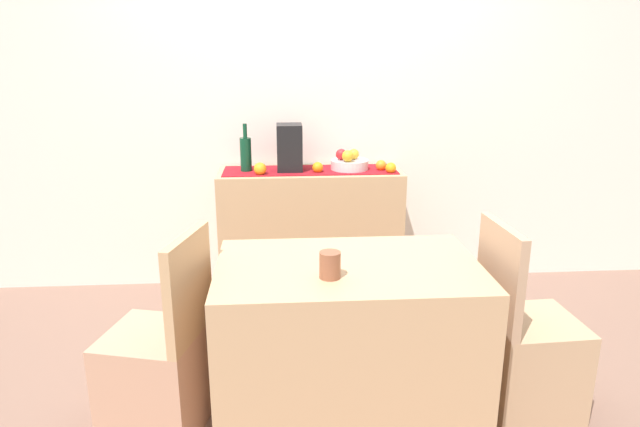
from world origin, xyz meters
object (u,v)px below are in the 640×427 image
Objects in this scene: sideboard_console at (310,233)px; coffee_maker at (290,148)px; fruit_bowl at (350,165)px; dining_table at (347,343)px; chair_by_corner at (526,357)px; coffee_cup at (330,265)px; chair_near_window at (159,371)px; wine_bottle at (246,154)px.

sideboard_console is 0.59m from coffee_maker.
fruit_bowl reaches higher than dining_table.
dining_table is at bearing 179.94° from chair_by_corner.
chair_near_window reaches higher than coffee_cup.
sideboard_console is at bearing 123.65° from chair_by_corner.
coffee_cup is at bearing -10.17° from chair_near_window.
fruit_bowl is 2.25× the size of coffee_cup.
wine_bottle is 1.57m from chair_near_window.
coffee_maker is 1.87m from chair_by_corner.
fruit_bowl is 1.52m from coffee_cup.
sideboard_console is at bearing 61.73° from chair_near_window.
coffee_maker is 0.33× the size of chair_near_window.
coffee_maker is at bearing 180.00° from fruit_bowl.
chair_near_window and chair_by_corner have the same top height.
wine_bottle is 0.34× the size of chair_near_window.
wine_bottle is at bearing 76.56° from chair_near_window.
chair_near_window is at bearing -113.86° from coffee_maker.
coffee_maker is (-0.13, 0.00, 0.58)m from sideboard_console.
fruit_bowl is at bearing 80.13° from coffee_cup.
fruit_bowl is 0.27× the size of chair_by_corner.
fruit_bowl is 0.67m from wine_bottle.
coffee_cup is at bearing -90.18° from sideboard_console.
sideboard_console is at bearing 93.63° from dining_table.
wine_bottle is 2.84× the size of coffee_cup.
fruit_bowl is (0.26, 0.00, 0.46)m from sideboard_console.
chair_near_window is (-0.82, -0.00, -0.10)m from dining_table.
coffee_maker reaches higher than coffee_cup.
chair_near_window is 1.00× the size of chair_by_corner.
chair_by_corner is (1.04, -1.36, -0.74)m from coffee_maker.
chair_near_window is at bearing -103.44° from wine_bottle.
wine_bottle is at bearing 105.09° from coffee_cup.
coffee_cup is (-0.00, -1.50, 0.37)m from sideboard_console.
coffee_maker is (-0.39, 0.00, 0.11)m from fruit_bowl.
dining_table is 1.24× the size of chair_by_corner.
coffee_maker is 0.33× the size of chair_by_corner.
coffee_maker is at bearing 66.14° from chair_near_window.
wine_bottle is 0.28m from coffee_maker.
wine_bottle is 1.57m from dining_table.
fruit_bowl is 0.79× the size of wine_bottle.
sideboard_console is at bearing -0.00° from wine_bottle.
chair_by_corner reaches higher than dining_table.
fruit_bowl is at bearing 115.54° from chair_by_corner.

